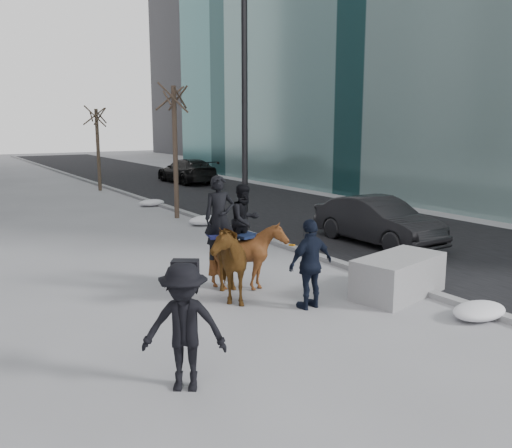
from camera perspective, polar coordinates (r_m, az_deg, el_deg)
ground at (r=10.54m, az=3.52°, el=-9.07°), size 120.00×120.00×0.00m
road at (r=22.41m, az=3.17°, el=1.50°), size 8.00×90.00×0.01m
curb at (r=20.38m, az=-6.04°, el=0.70°), size 0.25×90.00×0.12m
planter at (r=11.66m, az=14.76°, el=-5.31°), size 2.27×1.47×0.84m
car_near at (r=16.40m, az=12.68°, el=0.34°), size 1.52×4.23×1.39m
car_far at (r=32.70m, az=-7.31°, el=5.57°), size 2.14×5.03×1.45m
tree_near at (r=20.43m, az=-8.52°, el=8.14°), size 1.20×1.20×5.41m
tree_far at (r=29.81m, az=-16.31°, el=7.92°), size 1.20×1.20×4.73m
mounted_left at (r=11.04m, az=-3.51°, el=-3.10°), size 1.40×2.11×2.51m
mounted_right at (r=11.60m, az=-0.91°, el=-2.52°), size 1.39×1.52×2.27m
feeder at (r=10.47m, az=5.77°, el=-4.21°), size 1.06×0.89×1.75m
camera_crew at (r=7.37m, az=-7.58°, el=-10.65°), size 1.30×1.18×1.75m
lamppost at (r=16.32m, az=-1.03°, el=15.70°), size 0.25×1.41×9.09m
snow_piles at (r=17.50m, az=-2.39°, el=-0.58°), size 1.30×16.91×0.33m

